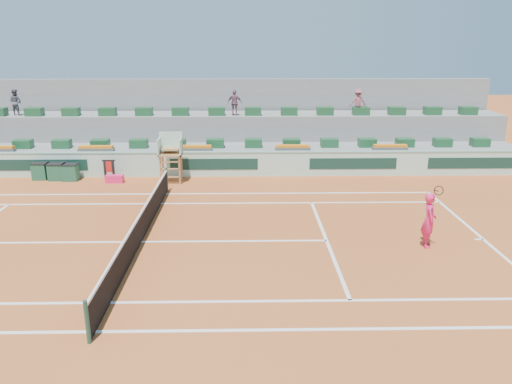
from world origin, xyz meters
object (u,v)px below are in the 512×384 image
at_px(player_bag, 115,179).
at_px(umpire_chair, 171,151).
at_px(tennis_player, 429,220).
at_px(drink_cooler_a, 71,172).

bearing_deg(player_bag, umpire_chair, 2.56).
xyz_separation_m(player_bag, tennis_player, (12.44, -7.91, 0.75)).
distance_m(player_bag, drink_cooler_a, 2.30).
xyz_separation_m(player_bag, drink_cooler_a, (-2.24, 0.44, 0.24)).
relative_size(player_bag, umpire_chair, 0.35).
distance_m(player_bag, tennis_player, 14.76).
bearing_deg(umpire_chair, drink_cooler_a, 176.39).
bearing_deg(tennis_player, umpire_chair, 140.37).
distance_m(drink_cooler_a, tennis_player, 16.90).
bearing_deg(drink_cooler_a, player_bag, -11.04).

